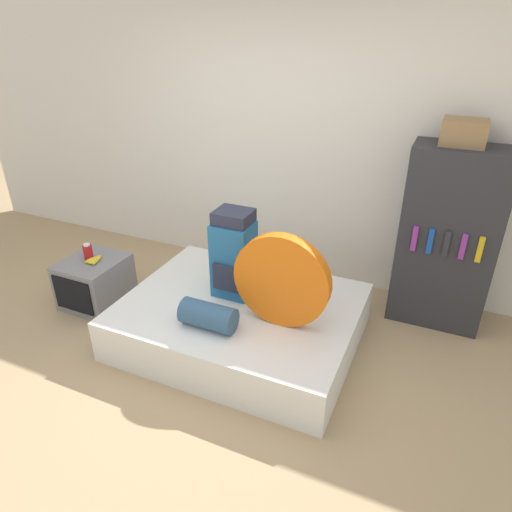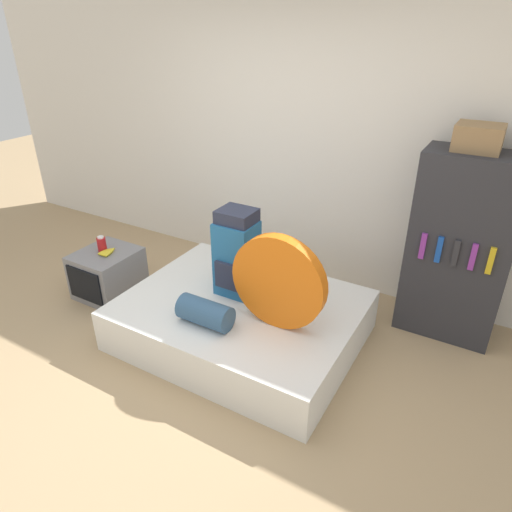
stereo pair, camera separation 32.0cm
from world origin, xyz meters
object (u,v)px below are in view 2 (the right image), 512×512
object	(u,v)px
sleeping_roll	(205,313)
television	(108,273)
cardboard_box	(479,137)
tent_bag	(279,282)
canister	(102,244)
bookshelf	(459,248)
backpack	(236,254)

from	to	relation	value
sleeping_roll	television	world-z (taller)	sleeping_roll
television	cardboard_box	bearing A→B (deg)	20.55
tent_bag	sleeping_roll	bearing A→B (deg)	-149.78
canister	bookshelf	xyz separation A→B (m)	(2.92, 1.01, 0.25)
sleeping_roll	backpack	bearing A→B (deg)	94.69
tent_bag	television	distance (m)	1.92
sleeping_roll	cardboard_box	bearing A→B (deg)	44.01
television	bookshelf	size ratio (longest dim) A/B	0.37
backpack	tent_bag	size ratio (longest dim) A/B	1.00
tent_bag	canister	world-z (taller)	tent_bag
canister	bookshelf	size ratio (longest dim) A/B	0.10
tent_bag	backpack	bearing A→B (deg)	155.12
canister	cardboard_box	bearing A→B (deg)	19.99
backpack	sleeping_roll	distance (m)	0.56
tent_bag	television	world-z (taller)	tent_bag
backpack	canister	distance (m)	1.41
tent_bag	sleeping_roll	size ratio (longest dim) A/B	1.75
canister	bookshelf	distance (m)	3.10
television	canister	xyz separation A→B (m)	(-0.04, 0.02, 0.29)
television	canister	size ratio (longest dim) A/B	3.72
backpack	television	distance (m)	1.45
canister	tent_bag	bearing A→B (deg)	-2.57
backpack	television	xyz separation A→B (m)	(-1.35, -0.17, -0.49)
cardboard_box	tent_bag	bearing A→B (deg)	-131.13
television	canister	bearing A→B (deg)	152.89
sleeping_roll	tent_bag	bearing A→B (deg)	30.22
canister	bookshelf	bearing A→B (deg)	19.12
tent_bag	television	bearing A→B (deg)	177.95
cardboard_box	backpack	bearing A→B (deg)	-148.91
sleeping_roll	cardboard_box	xyz separation A→B (m)	(1.45, 1.40, 1.17)
sleeping_roll	canister	xyz separation A→B (m)	(-1.43, 0.35, 0.06)
backpack	cardboard_box	size ratio (longest dim) A/B	2.25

